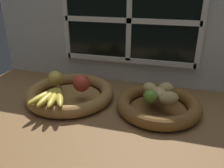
% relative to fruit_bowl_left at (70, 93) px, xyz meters
% --- Properties ---
extents(ground_plane, '(1.40, 0.90, 0.03)m').
position_rel_fruit_bowl_left_xyz_m(ground_plane, '(0.20, -0.03, -0.04)').
color(ground_plane, brown).
extents(back_wall, '(1.40, 0.05, 0.55)m').
position_rel_fruit_bowl_left_xyz_m(back_wall, '(0.20, 0.27, 0.25)').
color(back_wall, silver).
rests_on(back_wall, ground_plane).
extents(fruit_bowl_left, '(0.38, 0.38, 0.05)m').
position_rel_fruit_bowl_left_xyz_m(fruit_bowl_left, '(0.00, 0.00, 0.00)').
color(fruit_bowl_left, olive).
rests_on(fruit_bowl_left, ground_plane).
extents(fruit_bowl_right, '(0.33, 0.33, 0.05)m').
position_rel_fruit_bowl_left_xyz_m(fruit_bowl_right, '(0.38, 0.00, 0.00)').
color(fruit_bowl_right, brown).
rests_on(fruit_bowl_right, ground_plane).
extents(apple_red_right, '(0.07, 0.07, 0.07)m').
position_rel_fruit_bowl_left_xyz_m(apple_red_right, '(0.06, -0.02, 0.06)').
color(apple_red_right, '#B73828').
rests_on(apple_red_right, fruit_bowl_left).
extents(apple_golden_left, '(0.07, 0.07, 0.07)m').
position_rel_fruit_bowl_left_xyz_m(apple_golden_left, '(-0.07, 0.00, 0.06)').
color(apple_golden_left, gold).
rests_on(apple_golden_left, fruit_bowl_left).
extents(banana_bunch_front, '(0.15, 0.17, 0.03)m').
position_rel_fruit_bowl_left_xyz_m(banana_bunch_front, '(-0.02, -0.12, 0.04)').
color(banana_bunch_front, gold).
rests_on(banana_bunch_front, fruit_bowl_left).
extents(potato_back, '(0.07, 0.06, 0.05)m').
position_rel_fruit_bowl_left_xyz_m(potato_back, '(0.40, 0.05, 0.05)').
color(potato_back, tan).
rests_on(potato_back, fruit_bowl_right).
extents(potato_oblong, '(0.09, 0.09, 0.05)m').
position_rel_fruit_bowl_left_xyz_m(potato_oblong, '(0.34, 0.03, 0.05)').
color(potato_oblong, tan).
rests_on(potato_oblong, fruit_bowl_right).
extents(potato_large, '(0.07, 0.09, 0.05)m').
position_rel_fruit_bowl_left_xyz_m(potato_large, '(0.38, 0.00, 0.05)').
color(potato_large, tan).
rests_on(potato_large, fruit_bowl_right).
extents(potato_small, '(0.09, 0.08, 0.05)m').
position_rel_fruit_bowl_left_xyz_m(potato_small, '(0.42, -0.04, 0.05)').
color(potato_small, tan).
rests_on(potato_small, fruit_bowl_right).
extents(lime_near, '(0.05, 0.05, 0.05)m').
position_rel_fruit_bowl_left_xyz_m(lime_near, '(0.35, -0.04, 0.05)').
color(lime_near, olive).
rests_on(lime_near, fruit_bowl_right).
extents(chili_pepper, '(0.13, 0.05, 0.02)m').
position_rel_fruit_bowl_left_xyz_m(chili_pepper, '(0.39, -0.02, 0.04)').
color(chili_pepper, red).
rests_on(chili_pepper, fruit_bowl_right).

